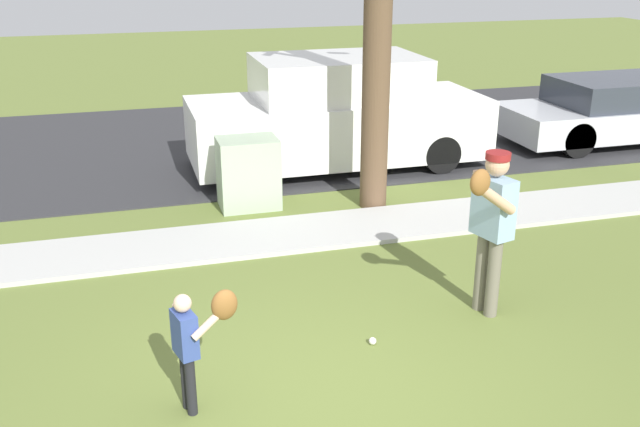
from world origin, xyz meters
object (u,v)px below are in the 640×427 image
at_px(utility_cabinet, 248,173).
at_px(person_child, 195,335).
at_px(parked_van_white, 338,115).
at_px(person_adult, 491,217).
at_px(parked_sedan_silver, 619,110).
at_px(baseball, 373,341).

bearing_deg(utility_cabinet, person_child, -105.45).
bearing_deg(person_child, parked_van_white, 48.12).
bearing_deg(person_adult, parked_sedan_silver, -151.51).
xyz_separation_m(person_child, baseball, (1.75, 0.59, -0.68)).
height_order(utility_cabinet, parked_van_white, parked_van_white).
xyz_separation_m(baseball, utility_cabinet, (-0.43, 4.17, 0.48)).
distance_m(person_adult, utility_cabinet, 4.31).
bearing_deg(baseball, person_child, -161.45).
xyz_separation_m(person_child, parked_sedan_silver, (8.89, 6.44, -0.10)).
relative_size(baseball, parked_sedan_silver, 0.02).
distance_m(utility_cabinet, parked_van_white, 2.46).
bearing_deg(parked_sedan_silver, utility_cabinet, -167.44).
relative_size(person_child, utility_cabinet, 1.08).
xyz_separation_m(utility_cabinet, parked_van_white, (1.85, 1.58, 0.39)).
xyz_separation_m(person_adult, parked_sedan_silver, (5.81, 5.58, -0.47)).
relative_size(person_adult, baseball, 23.67).
relative_size(person_child, baseball, 15.09).
bearing_deg(person_adult, parked_van_white, -106.22).
distance_m(utility_cabinet, parked_sedan_silver, 7.76).
distance_m(person_child, utility_cabinet, 4.94).
relative_size(baseball, utility_cabinet, 0.07).
bearing_deg(parked_sedan_silver, person_adult, -136.18).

